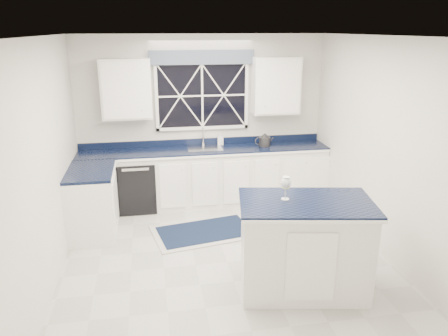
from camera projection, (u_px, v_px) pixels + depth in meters
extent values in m
plane|color=#ADAEA9|center=(227.00, 262.00, 5.43)|extent=(4.50, 4.50, 0.00)
cube|color=silver|center=(202.00, 120.00, 7.13)|extent=(4.00, 0.10, 2.70)
cube|color=white|center=(205.00, 178.00, 7.12)|extent=(3.98, 0.60, 0.90)
cube|color=white|center=(93.00, 203.00, 6.09)|extent=(0.60, 1.00, 0.90)
cube|color=black|center=(205.00, 150.00, 6.98)|extent=(3.98, 0.64, 0.04)
cube|color=black|center=(137.00, 184.00, 6.95)|extent=(0.60, 0.58, 0.82)
cube|color=black|center=(202.00, 96.00, 6.98)|extent=(1.40, 0.02, 1.00)
cube|color=#525B70|center=(202.00, 57.00, 6.74)|extent=(1.65, 0.04, 0.22)
cube|color=white|center=(126.00, 89.00, 6.61)|extent=(0.75, 0.34, 0.90)
cube|color=white|center=(276.00, 86.00, 7.00)|extent=(0.75, 0.34, 0.90)
cylinder|color=#BCBBBE|center=(203.00, 144.00, 7.17)|extent=(0.05, 0.05, 0.04)
cylinder|color=#BCBBBE|center=(203.00, 136.00, 7.13)|extent=(0.02, 0.02, 0.28)
cylinder|color=#BCBBBE|center=(204.00, 129.00, 7.01)|extent=(0.02, 0.18, 0.02)
cube|color=white|center=(304.00, 248.00, 4.74)|extent=(1.45, 1.00, 1.00)
cube|color=black|center=(307.00, 203.00, 4.58)|extent=(1.53, 1.08, 0.04)
cube|color=#A2A29D|center=(205.00, 232.00, 6.23)|extent=(1.58, 1.13, 0.01)
cube|color=black|center=(205.00, 231.00, 6.23)|extent=(1.40, 0.95, 0.01)
cylinder|color=#2B2B2D|center=(265.00, 142.00, 7.10)|extent=(0.19, 0.19, 0.15)
cone|color=#2B2B2D|center=(265.00, 135.00, 7.07)|extent=(0.16, 0.16, 0.07)
torus|color=#2B2B2D|center=(259.00, 141.00, 7.09)|extent=(0.13, 0.02, 0.13)
cylinder|color=#2B2B2D|center=(271.00, 140.00, 7.11)|extent=(0.08, 0.02, 0.10)
cylinder|color=silver|center=(285.00, 199.00, 4.63)|extent=(0.08, 0.08, 0.01)
cylinder|color=silver|center=(285.00, 193.00, 4.61)|extent=(0.01, 0.01, 0.13)
ellipsoid|color=silver|center=(286.00, 183.00, 4.57)|extent=(0.11, 0.11, 0.13)
cylinder|color=#EDE47D|center=(286.00, 185.00, 4.58)|extent=(0.09, 0.09, 0.06)
imported|color=silver|center=(220.00, 139.00, 7.20)|extent=(0.09, 0.09, 0.20)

